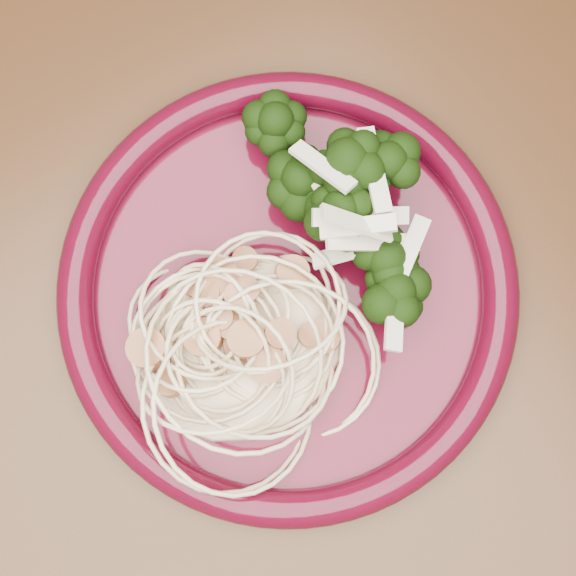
% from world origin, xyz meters
% --- Properties ---
extents(dining_table, '(1.20, 0.80, 0.75)m').
position_xyz_m(dining_table, '(0.00, 0.00, 0.65)').
color(dining_table, '#472814').
rests_on(dining_table, ground).
extents(dinner_plate, '(0.35, 0.35, 0.02)m').
position_xyz_m(dinner_plate, '(0.10, -0.05, 0.76)').
color(dinner_plate, '#490718').
rests_on(dinner_plate, dining_table).
extents(spaghetti_pile, '(0.15, 0.14, 0.03)m').
position_xyz_m(spaghetti_pile, '(0.06, -0.06, 0.77)').
color(spaghetti_pile, beige).
rests_on(spaghetti_pile, dinner_plate).
extents(scallop_cluster, '(0.14, 0.14, 0.04)m').
position_xyz_m(scallop_cluster, '(0.06, -0.06, 0.80)').
color(scallop_cluster, '#B06E40').
rests_on(scallop_cluster, spaghetti_pile).
extents(broccoli_pile, '(0.13, 0.17, 0.05)m').
position_xyz_m(broccoli_pile, '(0.15, -0.03, 0.78)').
color(broccoli_pile, black).
rests_on(broccoli_pile, dinner_plate).
extents(onion_garnish, '(0.09, 0.11, 0.05)m').
position_xyz_m(onion_garnish, '(0.15, -0.03, 0.81)').
color(onion_garnish, beige).
rests_on(onion_garnish, broccoli_pile).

